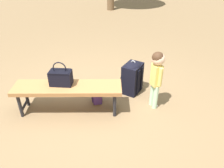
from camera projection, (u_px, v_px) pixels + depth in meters
ground_plane at (96, 107)px, 3.48m from camera, size 40.00×40.00×0.00m
park_bench at (68, 89)px, 3.20m from camera, size 1.65×0.70×0.45m
handbag at (61, 77)px, 3.14m from camera, size 0.36×0.26×0.37m
child_standing at (157, 72)px, 3.17m from camera, size 0.19×0.25×0.94m
backpack_large at (132, 76)px, 3.72m from camera, size 0.43×0.44×0.60m
backpack_small at (97, 94)px, 3.52m from camera, size 0.17×0.19×0.31m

